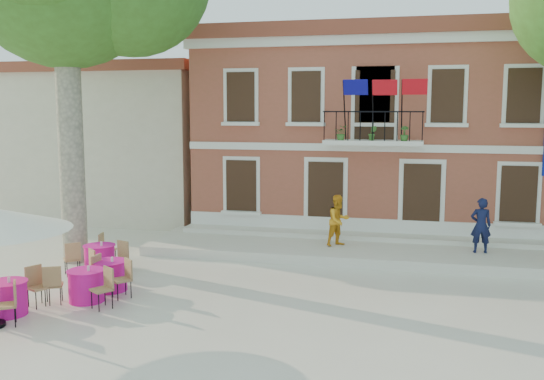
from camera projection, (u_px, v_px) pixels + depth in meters
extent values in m
plane|color=beige|center=(275.00, 292.00, 15.30)|extent=(90.00, 90.00, 0.00)
cube|color=#A14D3A|center=(381.00, 136.00, 24.02)|extent=(13.00, 8.00, 7.00)
cube|color=brown|center=(383.00, 40.00, 23.52)|extent=(13.50, 8.50, 0.50)
cube|color=silver|center=(376.00, 39.00, 19.76)|extent=(13.30, 0.35, 0.35)
cube|color=silver|center=(373.00, 142.00, 19.73)|extent=(3.20, 0.90, 0.15)
cube|color=black|center=(373.00, 112.00, 19.21)|extent=(3.20, 0.04, 0.04)
cube|color=#0D0B81|center=(344.00, 88.00, 18.98)|extent=(0.76, 0.27, 0.47)
cube|color=red|center=(373.00, 87.00, 18.77)|extent=(0.76, 0.29, 0.47)
cube|color=red|center=(402.00, 87.00, 18.57)|extent=(0.76, 0.27, 0.47)
imported|color=#26591E|center=(341.00, 133.00, 19.63)|extent=(0.43, 0.37, 0.48)
imported|color=#26591E|center=(373.00, 133.00, 19.40)|extent=(0.26, 0.21, 0.48)
imported|color=#26591E|center=(404.00, 133.00, 19.17)|extent=(0.27, 0.27, 0.48)
cube|color=beige|center=(127.00, 144.00, 27.68)|extent=(9.00, 9.00, 6.00)
cube|color=brown|center=(125.00, 73.00, 27.26)|extent=(9.40, 9.40, 0.40)
cube|color=silver|center=(368.00, 251.00, 19.07)|extent=(14.00, 3.40, 0.30)
cylinder|color=#A59E84|center=(71.00, 138.00, 17.88)|extent=(0.73, 0.73, 7.44)
imported|color=#111638|center=(481.00, 225.00, 18.09)|extent=(0.63, 0.44, 1.66)
imported|color=orange|center=(339.00, 220.00, 19.03)|extent=(0.99, 0.99, 1.62)
cylinder|color=#D81487|center=(110.00, 276.00, 15.38)|extent=(0.84, 0.84, 0.75)
cylinder|color=#D81487|center=(110.00, 261.00, 15.32)|extent=(0.90, 0.90, 0.02)
cube|color=tan|center=(100.00, 266.00, 15.97)|extent=(0.59, 0.59, 0.95)
cube|color=tan|center=(121.00, 279.00, 14.76)|extent=(0.59, 0.59, 0.95)
cylinder|color=#D81487|center=(86.00, 286.00, 14.50)|extent=(0.84, 0.84, 0.75)
cylinder|color=#D81487|center=(86.00, 270.00, 14.45)|extent=(0.90, 0.90, 0.02)
cube|color=tan|center=(53.00, 284.00, 14.31)|extent=(0.56, 0.56, 0.95)
cube|color=tan|center=(102.00, 289.00, 13.95)|extent=(0.58, 0.58, 0.95)
cube|color=tan|center=(103.00, 274.00, 15.20)|extent=(0.44, 0.44, 0.95)
cylinder|color=#D81487|center=(8.00, 299.00, 13.55)|extent=(0.84, 0.84, 0.75)
cylinder|color=#D81487|center=(7.00, 282.00, 13.50)|extent=(0.90, 0.90, 0.02)
cube|color=tan|center=(6.00, 304.00, 12.84)|extent=(0.58, 0.58, 0.95)
cube|color=tan|center=(38.00, 287.00, 14.11)|extent=(0.56, 0.56, 0.95)
cylinder|color=#D81487|center=(100.00, 259.00, 17.15)|extent=(0.84, 0.84, 0.75)
cylinder|color=#D81487|center=(99.00, 245.00, 17.09)|extent=(0.90, 0.90, 0.02)
cube|color=tan|center=(108.00, 249.00, 17.87)|extent=(0.49, 0.49, 0.95)
cube|color=tan|center=(72.00, 258.00, 16.79)|extent=(0.59, 0.59, 0.95)
cube|color=tan|center=(118.00, 259.00, 16.73)|extent=(0.54, 0.54, 0.95)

